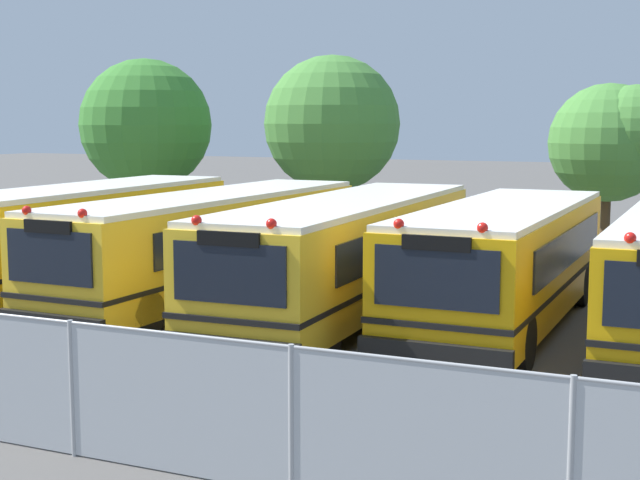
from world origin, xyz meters
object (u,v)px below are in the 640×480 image
(traffic_cone, at_px, (23,402))
(school_bus_0, at_px, (83,233))
(tree_0, at_px, (142,124))
(tree_2, at_px, (616,139))
(tree_1, at_px, (331,123))
(school_bus_2, at_px, (348,251))
(school_bus_1, at_px, (212,241))
(school_bus_3, at_px, (504,260))

(traffic_cone, bearing_deg, school_bus_0, 123.55)
(school_bus_0, distance_m, tree_0, 11.61)
(school_bus_0, relative_size, tree_2, 1.94)
(tree_1, bearing_deg, school_bus_2, -64.72)
(school_bus_2, distance_m, tree_1, 13.01)
(school_bus_0, xyz_separation_m, school_bus_1, (3.56, 0.31, -0.04))
(school_bus_0, xyz_separation_m, tree_1, (1.79, 11.49, 2.73))
(school_bus_1, bearing_deg, tree_1, -79.65)
(tree_0, relative_size, traffic_cone, 13.51)
(tree_0, distance_m, tree_2, 16.89)
(school_bus_3, bearing_deg, school_bus_0, 1.39)
(school_bus_1, xyz_separation_m, traffic_cone, (2.12, -8.86, -1.17))
(school_bus_1, xyz_separation_m, school_bus_2, (3.66, -0.32, 0.01))
(school_bus_3, bearing_deg, tree_0, -31.64)
(tree_1, bearing_deg, tree_0, -168.21)
(tree_0, bearing_deg, school_bus_3, -31.93)
(traffic_cone, bearing_deg, tree_0, 120.25)
(school_bus_1, bearing_deg, tree_2, -130.44)
(school_bus_2, relative_size, tree_0, 1.73)
(school_bus_0, relative_size, school_bus_1, 0.91)
(school_bus_1, distance_m, tree_0, 13.36)
(school_bus_0, distance_m, school_bus_3, 10.61)
(school_bus_0, bearing_deg, traffic_cone, 122.42)
(tree_1, distance_m, traffic_cone, 20.79)
(traffic_cone, bearing_deg, school_bus_1, 103.44)
(traffic_cone, bearing_deg, tree_1, 100.98)
(school_bus_1, distance_m, school_bus_2, 3.67)
(school_bus_1, bearing_deg, tree_0, -46.77)
(school_bus_2, relative_size, school_bus_3, 1.17)
(tree_0, bearing_deg, tree_1, 11.79)
(school_bus_3, height_order, traffic_cone, school_bus_3)
(school_bus_1, xyz_separation_m, school_bus_3, (7.06, -0.10, -0.01))
(school_bus_2, xyz_separation_m, tree_1, (-5.43, 11.50, 2.76))
(tree_0, xyz_separation_m, tree_2, (16.87, -0.61, -0.42))
(school_bus_1, relative_size, tree_1, 1.74)
(tree_2, height_order, traffic_cone, tree_2)
(school_bus_3, relative_size, traffic_cone, 19.96)
(school_bus_0, height_order, school_bus_3, school_bus_0)
(tree_1, height_order, traffic_cone, tree_1)
(tree_1, bearing_deg, traffic_cone, -79.02)
(school_bus_3, relative_size, tree_1, 1.47)
(tree_1, distance_m, tree_2, 10.14)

